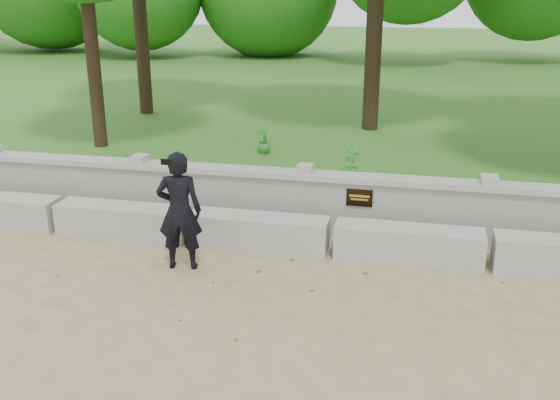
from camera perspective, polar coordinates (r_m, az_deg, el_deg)
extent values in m
plane|color=tan|center=(6.72, 2.41, -11.32)|extent=(80.00, 80.00, 0.00)
cube|color=#2E561F|center=(20.02, 9.55, 9.37)|extent=(40.00, 22.00, 0.25)
cube|color=#A8A69F|center=(9.16, -14.20, -1.83)|extent=(1.90, 0.45, 0.45)
cube|color=#A8A69F|center=(8.49, -1.97, -2.92)|extent=(1.90, 0.45, 0.45)
cube|color=#A8A69F|center=(8.26, 11.64, -3.97)|extent=(1.90, 0.45, 0.45)
cube|color=#9E9C95|center=(8.89, 5.39, -0.67)|extent=(12.50, 0.25, 0.82)
cube|color=#A8A69F|center=(8.75, 5.48, 2.11)|extent=(12.50, 0.35, 0.08)
cube|color=black|center=(8.67, 7.28, 0.19)|extent=(0.36, 0.02, 0.24)
imported|color=black|center=(7.79, -9.18, -0.99)|extent=(0.61, 0.46, 1.52)
cube|color=black|center=(7.31, -10.33, 3.43)|extent=(0.14, 0.05, 0.07)
cylinder|color=#382619|center=(16.48, -12.69, 16.37)|extent=(0.34, 0.34, 5.01)
cylinder|color=#382619|center=(13.16, -16.83, 13.31)|extent=(0.27, 0.27, 4.02)
cylinder|color=#382619|center=(14.33, 8.71, 17.01)|extent=(0.36, 0.36, 5.38)
imported|color=#31842D|center=(10.49, -13.75, 2.74)|extent=(0.36, 0.38, 0.60)
imported|color=#31842D|center=(10.42, 6.40, 3.16)|extent=(0.40, 0.43, 0.63)
imported|color=#31842D|center=(12.32, -1.50, 5.48)|extent=(0.39, 0.39, 0.52)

